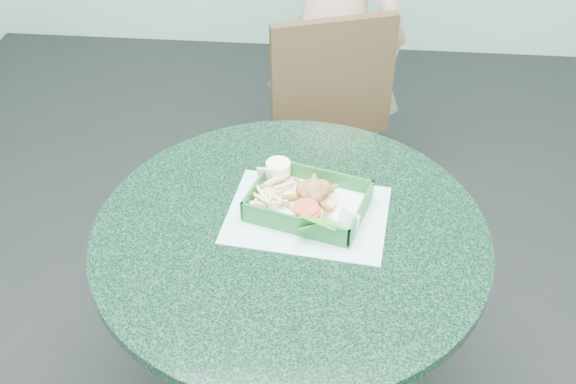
# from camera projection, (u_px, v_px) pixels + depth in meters

# --- Properties ---
(cafe_table) EXTENTS (0.98, 0.98, 0.75)m
(cafe_table) POSITION_uv_depth(u_px,v_px,m) (290.00, 283.00, 1.77)
(cafe_table) COLOR #29292C
(cafe_table) RESTS_ON floor
(dining_chair) EXTENTS (0.44, 0.44, 0.93)m
(dining_chair) POSITION_uv_depth(u_px,v_px,m) (329.00, 138.00, 2.37)
(dining_chair) COLOR #3D2511
(dining_chair) RESTS_ON floor
(diner_person) EXTENTS (0.65, 0.52, 1.56)m
(diner_person) POSITION_uv_depth(u_px,v_px,m) (333.00, 30.00, 2.48)
(diner_person) COLOR #E2AE8D
(diner_person) RESTS_ON floor
(placemat) EXTENTS (0.43, 0.34, 0.00)m
(placemat) POSITION_uv_depth(u_px,v_px,m) (307.00, 220.00, 1.70)
(placemat) COLOR #A1D4D0
(placemat) RESTS_ON cafe_table
(food_basket) EXTENTS (0.28, 0.21, 0.06)m
(food_basket) POSITION_uv_depth(u_px,v_px,m) (308.00, 211.00, 1.71)
(food_basket) COLOR #185823
(food_basket) RESTS_ON placemat
(crab_sandwich) EXTENTS (0.12, 0.12, 0.07)m
(crab_sandwich) POSITION_uv_depth(u_px,v_px,m) (311.00, 199.00, 1.69)
(crab_sandwich) COLOR #E1B26A
(crab_sandwich) RESTS_ON food_basket
(fries_pile) EXTENTS (0.13, 0.14, 0.04)m
(fries_pile) POSITION_uv_depth(u_px,v_px,m) (265.00, 204.00, 1.70)
(fries_pile) COLOR #D9C982
(fries_pile) RESTS_ON food_basket
(sauce_ramekin) EXTENTS (0.06, 0.06, 0.04)m
(sauce_ramekin) POSITION_uv_depth(u_px,v_px,m) (267.00, 179.00, 1.75)
(sauce_ramekin) COLOR white
(sauce_ramekin) RESTS_ON food_basket
(garnish_cup) EXTENTS (0.11, 0.11, 0.04)m
(garnish_cup) POSITION_uv_depth(u_px,v_px,m) (317.00, 222.00, 1.64)
(garnish_cup) COLOR silver
(garnish_cup) RESTS_ON food_basket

